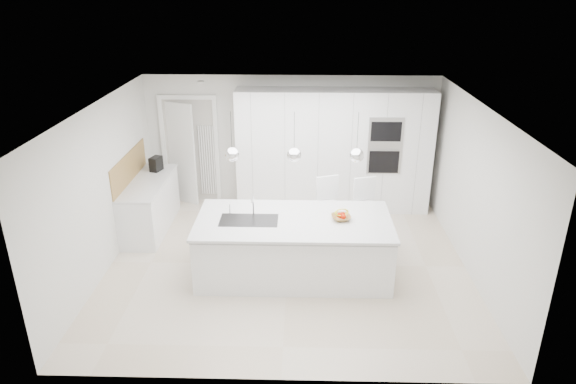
{
  "coord_description": "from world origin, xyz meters",
  "views": [
    {
      "loc": [
        0.19,
        -6.96,
        4.12
      ],
      "look_at": [
        0.0,
        0.3,
        1.1
      ],
      "focal_mm": 32.0,
      "sensor_mm": 36.0,
      "label": 1
    }
  ],
  "objects_px": {
    "fruit_bowl": "(341,218)",
    "espresso_machine": "(156,164)",
    "bar_stool_left": "(327,215)",
    "bar_stool_right": "(364,215)",
    "island_base": "(294,250)"
  },
  "relations": [
    {
      "from": "fruit_bowl",
      "to": "bar_stool_right",
      "type": "relative_size",
      "value": 0.24
    },
    {
      "from": "bar_stool_left",
      "to": "bar_stool_right",
      "type": "distance_m",
      "value": 0.6
    },
    {
      "from": "espresso_machine",
      "to": "bar_stool_right",
      "type": "relative_size",
      "value": 0.22
    },
    {
      "from": "fruit_bowl",
      "to": "bar_stool_right",
      "type": "height_order",
      "value": "bar_stool_right"
    },
    {
      "from": "fruit_bowl",
      "to": "espresso_machine",
      "type": "relative_size",
      "value": 1.08
    },
    {
      "from": "fruit_bowl",
      "to": "espresso_machine",
      "type": "xyz_separation_m",
      "value": [
        -3.21,
        1.98,
        0.09
      ]
    },
    {
      "from": "fruit_bowl",
      "to": "bar_stool_right",
      "type": "distance_m",
      "value": 1.0
    },
    {
      "from": "bar_stool_left",
      "to": "bar_stool_right",
      "type": "height_order",
      "value": "bar_stool_left"
    },
    {
      "from": "fruit_bowl",
      "to": "bar_stool_left",
      "type": "distance_m",
      "value": 0.88
    },
    {
      "from": "espresso_machine",
      "to": "island_base",
      "type": "bearing_deg",
      "value": -21.4
    },
    {
      "from": "island_base",
      "to": "fruit_bowl",
      "type": "xyz_separation_m",
      "value": [
        0.68,
        0.06,
        0.5
      ]
    },
    {
      "from": "espresso_machine",
      "to": "bar_stool_right",
      "type": "bearing_deg",
      "value": 0.01
    },
    {
      "from": "island_base",
      "to": "bar_stool_right",
      "type": "height_order",
      "value": "bar_stool_right"
    },
    {
      "from": "island_base",
      "to": "fruit_bowl",
      "type": "bearing_deg",
      "value": 4.79
    },
    {
      "from": "bar_stool_left",
      "to": "fruit_bowl",
      "type": "bearing_deg",
      "value": -97.62
    }
  ]
}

